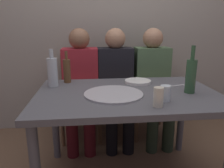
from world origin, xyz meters
TOP-DOWN VIEW (x-y plane):
  - back_wall at (0.00, 1.07)m, footprint 6.00×0.10m
  - dining_table at (0.00, 0.00)m, footprint 1.30×0.85m
  - pizza_tray at (-0.11, -0.05)m, footprint 0.41×0.41m
  - wine_bottle at (-0.56, 0.22)m, footprint 0.08×0.08m
  - beer_bottle at (-0.46, 0.33)m, footprint 0.06×0.06m
  - water_bottle at (0.44, -0.06)m, footprint 0.07×0.07m
  - tumbler_near at (0.20, -0.21)m, footprint 0.07×0.07m
  - tumbler_far at (0.13, -0.30)m, footprint 0.06×0.06m
  - plate_stack at (0.13, 0.25)m, footprint 0.22×0.22m
  - table_knife at (0.41, 0.12)m, footprint 0.22×0.08m
  - chair_left at (-0.36, 0.83)m, footprint 0.44×0.44m
  - chair_middle at (0.00, 0.83)m, footprint 0.44×0.44m
  - chair_right at (0.39, 0.83)m, footprint 0.44×0.44m
  - guest_in_sweater at (-0.36, 0.68)m, footprint 0.36×0.56m
  - guest_in_beanie at (0.00, 0.68)m, footprint 0.36×0.56m
  - guest_by_wall at (0.39, 0.68)m, footprint 0.36×0.56m

SIDE VIEW (x-z plane):
  - chair_left at x=-0.36m, z-range 0.06..0.96m
  - chair_middle at x=0.00m, z-range 0.06..0.96m
  - chair_right at x=0.39m, z-range 0.06..0.96m
  - guest_in_sweater at x=-0.36m, z-range 0.06..1.23m
  - guest_in_beanie at x=0.00m, z-range 0.06..1.23m
  - guest_by_wall at x=0.39m, z-range 0.06..1.23m
  - dining_table at x=0.00m, z-range 0.28..1.01m
  - table_knife at x=0.41m, z-range 0.73..0.73m
  - pizza_tray at x=-0.11m, z-range 0.73..0.74m
  - plate_stack at x=0.13m, z-range 0.73..0.75m
  - tumbler_near at x=0.20m, z-range 0.73..0.83m
  - tumbler_far at x=0.13m, z-range 0.73..0.85m
  - beer_bottle at x=-0.46m, z-range 0.70..0.96m
  - wine_bottle at x=-0.56m, z-range 0.70..0.99m
  - water_bottle at x=0.44m, z-range 0.69..1.02m
  - back_wall at x=0.00m, z-range 0.00..2.60m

